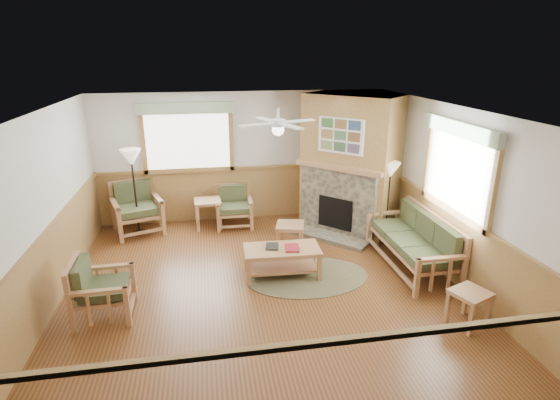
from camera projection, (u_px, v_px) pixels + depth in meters
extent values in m
cube|color=brown|center=(263.00, 286.00, 6.82)|extent=(6.00, 6.00, 0.01)
cube|color=white|center=(260.00, 111.00, 5.94)|extent=(6.00, 6.00, 0.01)
cube|color=silver|center=(242.00, 157.00, 9.17)|extent=(6.00, 0.02, 2.70)
cube|color=silver|center=(310.00, 324.00, 3.58)|extent=(6.00, 0.02, 2.70)
cube|color=silver|center=(41.00, 217.00, 5.89)|extent=(0.02, 6.00, 2.70)
cube|color=silver|center=(450.00, 193.00, 6.87)|extent=(0.02, 6.00, 2.70)
cylinder|color=brown|center=(307.00, 276.00, 7.07)|extent=(2.54, 2.54, 0.01)
cube|color=maroon|center=(292.00, 247.00, 6.94)|extent=(0.26, 0.33, 0.03)
cube|color=black|center=(272.00, 246.00, 7.00)|extent=(0.25, 0.30, 0.02)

